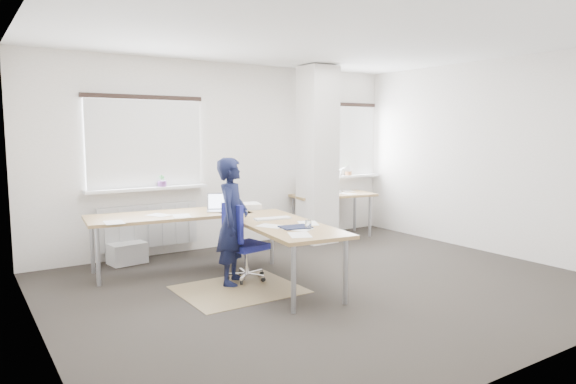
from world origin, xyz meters
TOP-DOWN VIEW (x-y plane):
  - ground at (0.00, 0.00)m, footprint 6.00×6.00m
  - room_shell at (0.18, 0.45)m, footprint 6.04×5.04m
  - floor_mat at (-0.94, 0.39)m, footprint 1.30×1.10m
  - white_crate at (-1.66, 2.25)m, footprint 0.51×0.39m
  - desk_main at (-0.82, 0.94)m, footprint 2.41×2.86m
  - desk_side at (1.75, 2.15)m, footprint 1.50×0.93m
  - task_chair at (-0.71, 0.68)m, footprint 0.52×0.51m
  - person at (-0.88, 0.65)m, footprint 0.62×0.63m

SIDE VIEW (x-z plane):
  - ground at x=0.00m, z-range 0.00..0.00m
  - floor_mat at x=-0.94m, z-range 0.00..0.01m
  - white_crate at x=-1.66m, z-range 0.00..0.28m
  - task_chair at x=-0.71m, z-range -0.21..0.73m
  - desk_side at x=1.75m, z-range 0.08..1.29m
  - desk_main at x=-0.82m, z-range 0.21..1.17m
  - person at x=-0.88m, z-range 0.00..1.47m
  - room_shell at x=0.18m, z-range 0.34..3.16m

